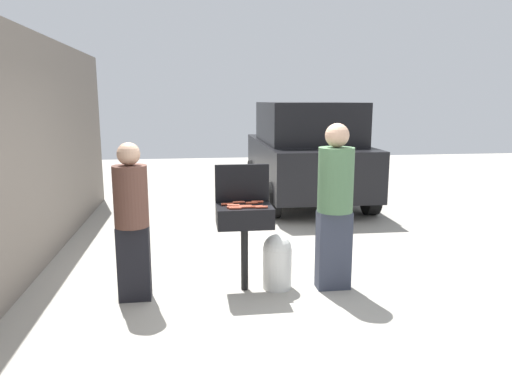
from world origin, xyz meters
TOP-DOWN VIEW (x-y plane):
  - ground_plane at (0.00, 0.00)m, footprint 24.00×24.00m
  - house_wall_side at (-2.65, 1.00)m, footprint 0.24×8.00m
  - bbq_grill at (-0.12, -0.20)m, footprint 0.60×0.44m
  - grill_lid_open at (-0.12, 0.02)m, footprint 0.60×0.05m
  - hot_dog_0 at (0.03, -0.07)m, footprint 0.13×0.03m
  - hot_dog_1 at (-0.12, -0.27)m, footprint 0.13×0.03m
  - hot_dog_2 at (-0.26, -0.29)m, footprint 0.13×0.03m
  - hot_dog_3 at (-0.13, -0.31)m, footprint 0.13×0.03m
  - hot_dog_4 at (-0.04, -0.12)m, footprint 0.13×0.03m
  - hot_dog_5 at (-0.24, -0.21)m, footprint 0.13×0.04m
  - hot_dog_6 at (-0.24, -0.35)m, footprint 0.13×0.03m
  - hot_dog_7 at (-0.01, -0.31)m, footprint 0.13×0.04m
  - hot_dog_8 at (-0.30, -0.14)m, footprint 0.13×0.03m
  - hot_dog_9 at (0.04, -0.34)m, footprint 0.13×0.03m
  - hot_dog_10 at (-0.17, -0.07)m, footprint 0.13×0.03m
  - propane_tank at (0.24, -0.20)m, footprint 0.32×0.32m
  - person_left at (-1.29, -0.31)m, footprint 0.35×0.35m
  - person_right at (0.85, -0.28)m, footprint 0.38×0.38m
  - parked_minivan at (1.66, 4.47)m, footprint 2.07×4.42m

SIDE VIEW (x-z plane):
  - ground_plane at x=0.00m, z-range 0.00..0.00m
  - propane_tank at x=0.24m, z-range 0.01..0.63m
  - bbq_grill at x=-0.12m, z-range 0.33..1.28m
  - person_left at x=-1.29m, z-range 0.07..1.73m
  - hot_dog_0 at x=0.03m, z-range 0.95..0.98m
  - hot_dog_1 at x=-0.12m, z-range 0.95..0.98m
  - hot_dog_2 at x=-0.26m, z-range 0.95..0.98m
  - hot_dog_3 at x=-0.13m, z-range 0.95..0.98m
  - hot_dog_4 at x=-0.04m, z-range 0.95..0.98m
  - hot_dog_5 at x=-0.24m, z-range 0.95..0.98m
  - hot_dog_6 at x=-0.24m, z-range 0.95..0.98m
  - hot_dog_7 at x=-0.01m, z-range 0.95..0.98m
  - hot_dog_8 at x=-0.30m, z-range 0.95..0.98m
  - hot_dog_9 at x=0.04m, z-range 0.95..0.98m
  - hot_dog_10 at x=-0.17m, z-range 0.95..0.98m
  - person_right at x=0.85m, z-range 0.08..1.91m
  - parked_minivan at x=1.66m, z-range 0.02..2.04m
  - grill_lid_open at x=-0.12m, z-range 0.95..1.37m
  - house_wall_side at x=-2.65m, z-range 0.00..2.90m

